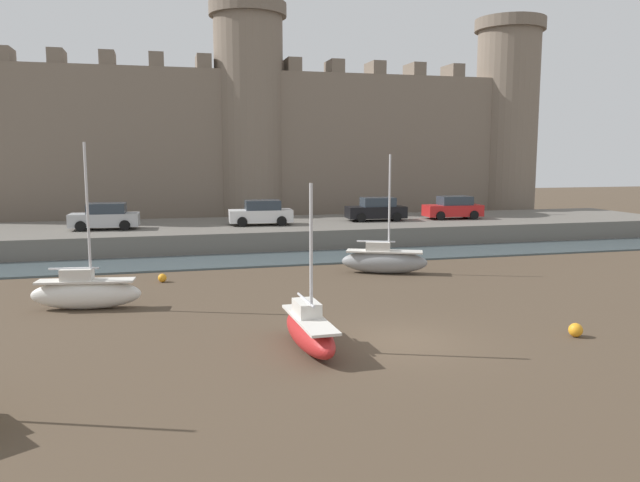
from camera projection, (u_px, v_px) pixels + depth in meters
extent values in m
plane|color=#4C3D2D|center=(400.00, 341.00, 19.67)|extent=(160.00, 160.00, 0.00)
cube|color=#47565B|center=(293.00, 258.00, 35.19)|extent=(80.00, 4.50, 0.10)
cube|color=#666059|center=(270.00, 233.00, 42.06)|extent=(58.00, 10.00, 1.28)
cube|color=#7A6B5B|center=(250.00, 151.00, 50.11)|extent=(46.00, 2.80, 12.36)
cylinder|color=#7A6B5B|center=(249.00, 124.00, 49.82)|extent=(5.42, 5.42, 16.55)
cylinder|color=#706254|center=(248.00, 10.00, 48.62)|extent=(6.07, 6.07, 1.00)
cylinder|color=#7A6B5B|center=(506.00, 127.00, 55.55)|extent=(5.42, 5.42, 16.55)
cylinder|color=#706254|center=(510.00, 25.00, 54.34)|extent=(6.07, 6.07, 1.00)
cube|color=#746557|center=(4.00, 56.00, 44.80)|extent=(1.10, 2.52, 1.10)
cube|color=#746557|center=(57.00, 58.00, 45.68)|extent=(1.10, 2.52, 1.10)
cube|color=#746557|center=(108.00, 59.00, 46.56)|extent=(1.10, 2.52, 1.10)
cube|color=#746557|center=(156.00, 61.00, 47.43)|extent=(1.10, 2.52, 1.10)
cube|color=#746557|center=(203.00, 63.00, 48.31)|extent=(1.10, 2.52, 1.10)
cube|color=#746557|center=(292.00, 66.00, 50.07)|extent=(1.10, 2.52, 1.10)
cube|color=#746557|center=(334.00, 68.00, 50.94)|extent=(1.10, 2.52, 1.10)
cube|color=#746557|center=(375.00, 69.00, 51.82)|extent=(1.10, 2.52, 1.10)
cube|color=#746557|center=(414.00, 71.00, 52.70)|extent=(1.10, 2.52, 1.10)
cube|color=#746557|center=(453.00, 72.00, 53.57)|extent=(1.10, 2.52, 1.10)
ellipsoid|color=gray|center=(384.00, 262.00, 30.92)|extent=(4.32, 2.63, 1.14)
cube|color=silver|center=(384.00, 251.00, 30.84)|extent=(3.79, 2.28, 0.08)
cube|color=silver|center=(378.00, 246.00, 30.85)|extent=(1.36, 1.10, 0.44)
cylinder|color=silver|center=(389.00, 203.00, 30.48)|extent=(0.10, 0.10, 4.74)
cylinder|color=silver|center=(376.00, 241.00, 30.84)|extent=(1.79, 0.82, 0.08)
ellipsoid|color=red|center=(309.00, 333.00, 18.85)|extent=(1.14, 4.20, 0.97)
cube|color=silver|center=(309.00, 319.00, 18.79)|extent=(0.97, 3.69, 0.08)
cube|color=silver|center=(307.00, 308.00, 19.05)|extent=(0.70, 1.19, 0.44)
cylinder|color=silver|center=(311.00, 252.00, 18.31)|extent=(0.10, 0.10, 4.06)
cylinder|color=silver|center=(306.00, 300.00, 19.12)|extent=(0.13, 1.88, 0.08)
ellipsoid|color=silver|center=(86.00, 294.00, 23.75)|extent=(4.19, 1.57, 1.13)
cube|color=silver|center=(86.00, 281.00, 23.68)|extent=(3.69, 1.36, 0.08)
cube|color=silver|center=(77.00, 274.00, 23.61)|extent=(1.23, 0.80, 0.44)
cylinder|color=silver|center=(88.00, 212.00, 23.34)|extent=(0.10, 0.10, 5.19)
cylinder|color=silver|center=(74.00, 268.00, 23.57)|extent=(1.83, 0.35, 0.08)
sphere|color=orange|center=(576.00, 330.00, 20.15)|extent=(0.45, 0.45, 0.45)
sphere|color=orange|center=(162.00, 278.00, 28.81)|extent=(0.40, 0.40, 0.40)
cube|color=silver|center=(261.00, 216.00, 40.84)|extent=(4.18, 1.91, 0.80)
cube|color=#2D3842|center=(263.00, 205.00, 40.78)|extent=(2.33, 1.61, 0.64)
cylinder|color=black|center=(242.00, 222.00, 39.81)|extent=(0.65, 0.21, 0.64)
cylinder|color=black|center=(240.00, 219.00, 41.45)|extent=(0.65, 0.21, 0.64)
cylinder|color=black|center=(282.00, 221.00, 40.31)|extent=(0.65, 0.21, 0.64)
cylinder|color=black|center=(278.00, 218.00, 41.96)|extent=(0.65, 0.21, 0.64)
cube|color=#B2B5B7|center=(104.00, 220.00, 38.36)|extent=(4.18, 1.91, 0.80)
cube|color=#2D3842|center=(106.00, 208.00, 38.30)|extent=(2.33, 1.61, 0.64)
cylinder|color=black|center=(81.00, 226.00, 37.32)|extent=(0.65, 0.21, 0.64)
cylinder|color=black|center=(85.00, 223.00, 38.97)|extent=(0.65, 0.21, 0.64)
cylinder|color=black|center=(125.00, 225.00, 37.83)|extent=(0.65, 0.21, 0.64)
cylinder|color=black|center=(127.00, 222.00, 39.48)|extent=(0.65, 0.21, 0.64)
cube|color=black|center=(376.00, 212.00, 43.49)|extent=(4.18, 1.91, 0.80)
cube|color=#2D3842|center=(378.00, 202.00, 43.42)|extent=(2.33, 1.61, 0.64)
cylinder|color=black|center=(361.00, 218.00, 42.45)|extent=(0.65, 0.21, 0.64)
cylinder|color=black|center=(355.00, 215.00, 44.10)|extent=(0.65, 0.21, 0.64)
cylinder|color=black|center=(397.00, 217.00, 42.96)|extent=(0.65, 0.21, 0.64)
cylinder|color=black|center=(389.00, 215.00, 44.61)|extent=(0.65, 0.21, 0.64)
cube|color=red|center=(453.00, 210.00, 44.82)|extent=(4.18, 1.91, 0.80)
cube|color=#2D3842|center=(455.00, 201.00, 44.75)|extent=(2.33, 1.61, 0.64)
cylinder|color=black|center=(441.00, 216.00, 43.78)|extent=(0.65, 0.21, 0.64)
cylinder|color=black|center=(431.00, 214.00, 45.43)|extent=(0.65, 0.21, 0.64)
cylinder|color=black|center=(474.00, 215.00, 44.28)|extent=(0.65, 0.21, 0.64)
cylinder|color=black|center=(464.00, 213.00, 45.93)|extent=(0.65, 0.21, 0.64)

